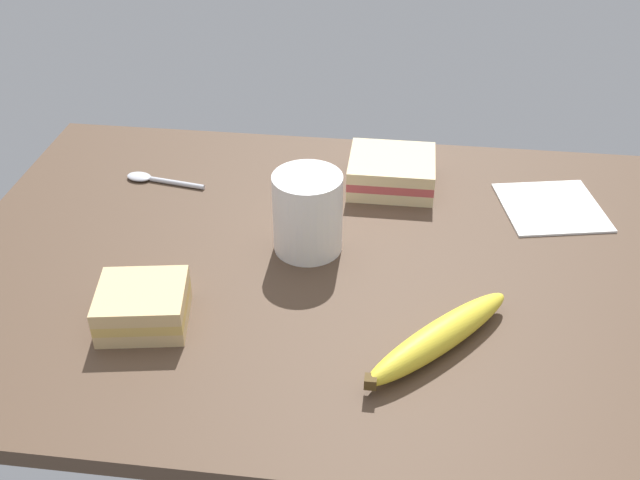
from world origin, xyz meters
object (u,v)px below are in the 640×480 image
at_px(coffee_mug_black, 308,212).
at_px(spoon, 153,179).
at_px(sandwich_main, 392,172).
at_px(sandwich_side, 143,306).
at_px(paper_napkin, 551,207).
at_px(banana, 439,337).

height_order(coffee_mug_black, spoon, coffee_mug_black).
distance_m(sandwich_main, sandwich_side, 0.41).
distance_m(sandwich_main, paper_napkin, 0.22).
bearing_deg(paper_napkin, banana, 62.50).
height_order(spoon, paper_napkin, spoon).
height_order(sandwich_main, sandwich_side, same).
height_order(coffee_mug_black, sandwich_main, coffee_mug_black).
bearing_deg(paper_napkin, sandwich_main, -8.74).
distance_m(sandwich_main, banana, 0.33).
xyz_separation_m(coffee_mug_black, sandwich_side, (0.16, 0.16, -0.03)).
xyz_separation_m(banana, spoon, (0.40, -0.30, -0.01)).
relative_size(coffee_mug_black, banana, 0.61).
distance_m(coffee_mug_black, paper_napkin, 0.34).
distance_m(sandwich_side, spoon, 0.30).
bearing_deg(banana, paper_napkin, -117.50).
xyz_separation_m(sandwich_side, banana, (-0.32, 0.00, -0.01)).
relative_size(sandwich_side, banana, 0.61).
xyz_separation_m(coffee_mug_black, sandwich_main, (-0.10, -0.16, -0.03)).
bearing_deg(banana, coffee_mug_black, -45.95).
relative_size(sandwich_main, paper_napkin, 0.92).
relative_size(banana, paper_napkin, 1.36).
height_order(sandwich_main, banana, sandwich_main).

